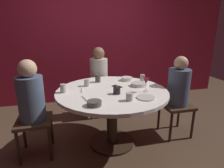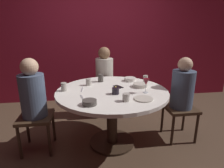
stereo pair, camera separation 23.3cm
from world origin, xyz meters
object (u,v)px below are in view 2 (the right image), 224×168
at_px(cup_far_edge, 145,79).
at_px(cup_by_left_diner, 101,78).
at_px(seated_diner_right, 182,90).
at_px(dining_table, 112,101).
at_px(bowl_serving_large, 130,79).
at_px(bowl_salad_center, 140,85).
at_px(bowl_small_white, 90,102).
at_px(cup_by_right_diner, 64,87).
at_px(seated_diner_left, 33,96).
at_px(wine_glass, 146,83).
at_px(cell_phone, 118,87).
at_px(cup_near_candle, 89,82).
at_px(seated_diner_back, 104,74).
at_px(candle_holder, 116,91).
at_px(cup_center_front, 126,97).
at_px(dinner_plate, 144,99).

bearing_deg(cup_far_edge, cup_by_left_diner, 165.55).
height_order(seated_diner_right, cup_far_edge, seated_diner_right).
height_order(dining_table, bowl_serving_large, bowl_serving_large).
bearing_deg(bowl_salad_center, cup_far_edge, 52.74).
xyz_separation_m(bowl_small_white, cup_by_right_diner, (-0.30, 0.49, 0.03)).
distance_m(dining_table, bowl_small_white, 0.55).
relative_size(seated_diner_left, wine_glass, 6.73).
relative_size(seated_diner_right, bowl_serving_large, 6.97).
xyz_separation_m(cell_phone, bowl_serving_large, (0.22, 0.27, 0.02)).
height_order(seated_diner_left, cup_near_candle, seated_diner_left).
bearing_deg(seated_diner_back, cup_far_edge, 37.21).
xyz_separation_m(dining_table, seated_diner_right, (0.95, 0.00, 0.10)).
height_order(dining_table, seated_diner_right, seated_diner_right).
xyz_separation_m(bowl_salad_center, cup_far_edge, (0.12, 0.16, 0.03)).
xyz_separation_m(candle_holder, cup_center_front, (0.07, -0.24, 0.00)).
xyz_separation_m(seated_diner_right, wine_glass, (-0.56, -0.16, 0.18)).
height_order(bowl_small_white, cup_near_candle, cup_near_candle).
distance_m(seated_diner_right, cell_phone, 0.86).
relative_size(seated_diner_back, bowl_serving_large, 7.29).
bearing_deg(bowl_salad_center, dinner_plate, -101.52).
height_order(seated_diner_left, wine_glass, seated_diner_left).
distance_m(dining_table, cup_by_left_diner, 0.47).
bearing_deg(cup_center_front, cup_far_edge, 56.67).
relative_size(wine_glass, cup_by_right_diner, 1.69).
bearing_deg(cup_near_candle, bowl_serving_large, 12.57).
distance_m(seated_diner_back, candle_holder, 1.07).
height_order(candle_holder, dinner_plate, candle_holder).
distance_m(cup_by_left_diner, cup_far_edge, 0.64).
height_order(seated_diner_back, cup_near_candle, seated_diner_back).
xyz_separation_m(bowl_small_white, cup_center_front, (0.39, 0.05, 0.02)).
height_order(bowl_salad_center, cup_far_edge, cup_far_edge).
relative_size(wine_glass, dinner_plate, 0.85).
bearing_deg(bowl_small_white, bowl_salad_center, 37.20).
xyz_separation_m(seated_diner_left, candle_holder, (0.97, -0.15, 0.07)).
relative_size(dining_table, cell_phone, 9.99).
bearing_deg(cup_center_front, seated_diner_back, 94.14).
height_order(seated_diner_right, cup_by_left_diner, seated_diner_right).
distance_m(cell_phone, bowl_serving_large, 0.35).
distance_m(seated_diner_left, cup_near_candle, 0.72).
relative_size(wine_glass, cell_phone, 1.26).
bearing_deg(candle_holder, cup_far_edge, 38.86).
relative_size(cup_center_front, cup_far_edge, 0.78).
relative_size(seated_diner_back, bowl_salad_center, 6.23).
relative_size(seated_diner_right, wine_glass, 6.55).
relative_size(wine_glass, cup_by_left_diner, 1.57).
height_order(dining_table, cell_phone, cell_phone).
bearing_deg(seated_diner_right, cup_far_edge, -29.67).
bearing_deg(cup_center_front, cell_phone, 89.52).
height_order(seated_diner_left, cup_by_right_diner, seated_diner_left).
distance_m(cell_phone, cup_far_edge, 0.44).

